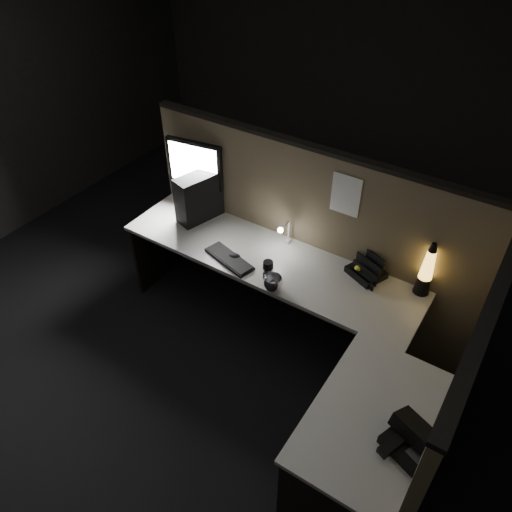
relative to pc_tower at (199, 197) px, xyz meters
The scene contains 17 objects.
floor 1.47m from the pc_tower, 40.04° to the right, with size 6.00×6.00×0.00m, color black.
room_shell 1.34m from the pc_tower, 40.04° to the right, with size 6.00×6.00×6.00m.
partition_back 0.91m from the pc_tower, 12.45° to the left, with size 2.66×0.06×1.50m, color brown.
partition_right 2.30m from the pc_tower, 16.09° to the right, with size 0.06×1.66×1.50m, color brown.
desk 1.21m from the pc_tower, 24.61° to the right, with size 2.60×1.60×0.73m.
pc_tower is the anchor object (origin of this frame).
monitor 0.22m from the pc_tower, 134.91° to the left, with size 0.47×0.20×0.60m.
keyboard 0.62m from the pc_tower, 31.64° to the right, with size 0.41×0.14×0.02m, color black.
mouse 0.62m from the pc_tower, 27.44° to the right, with size 0.09×0.07×0.04m, color black.
clip_lamp 0.76m from the pc_tower, ahead, with size 0.04×0.17×0.21m.
organizer 1.41m from the pc_tower, ahead, with size 0.29×0.28×0.18m.
lava_lamp 1.79m from the pc_tower, ahead, with size 0.11×0.11×0.41m.
travel_mug 0.92m from the pc_tower, 21.69° to the right, with size 0.07×0.07×0.16m, color black.
steel_mug 1.02m from the pc_tower, 23.11° to the right, with size 0.13×0.13×0.10m, color silver.
figurine 1.36m from the pc_tower, ahead, with size 0.05×0.05×0.05m, color #FFF428.
pinned_paper 1.20m from the pc_tower, ahead, with size 0.21×0.00×0.30m, color white.
desk_phone 2.34m from the pc_tower, 25.23° to the right, with size 0.32×0.31×0.15m.
Camera 1 is at (1.29, -1.78, 3.08)m, focal length 35.00 mm.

